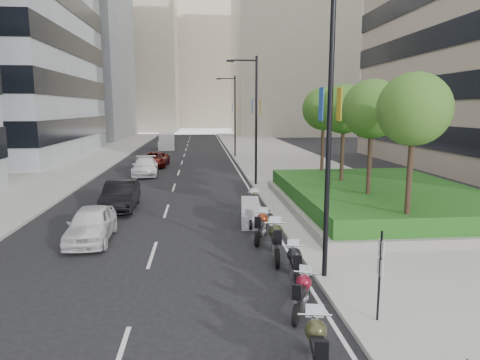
{
  "coord_description": "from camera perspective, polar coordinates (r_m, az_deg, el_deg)",
  "views": [
    {
      "loc": [
        0.36,
        -11.78,
        5.48
      ],
      "look_at": [
        2.3,
        8.83,
        2.0
      ],
      "focal_mm": 32.0,
      "sensor_mm": 36.0,
      "label": 1
    }
  ],
  "objects": [
    {
      "name": "motorcycle_6",
      "position": [
        22.41,
        1.97,
        -3.09
      ],
      "size": [
        0.73,
        2.17,
        1.08
      ],
      "rotation": [
        0.0,
        0.0,
        1.43
      ],
      "color": "black",
      "rests_on": "ground"
    },
    {
      "name": "motorcycle_2",
      "position": [
        13.92,
        7.31,
        -11.18
      ],
      "size": [
        0.72,
        2.16,
        1.07
      ],
      "rotation": [
        0.0,
        0.0,
        1.46
      ],
      "color": "black",
      "rests_on": "ground"
    },
    {
      "name": "motorcycle_3",
      "position": [
        15.91,
        4.81,
        -8.14
      ],
      "size": [
        0.82,
        2.46,
        1.22
      ],
      "rotation": [
        0.0,
        0.0,
        1.46
      ],
      "color": "black",
      "rests_on": "ground"
    },
    {
      "name": "car_c",
      "position": [
        36.3,
        -12.54,
        1.77
      ],
      "size": [
        2.38,
        5.1,
        1.44
      ],
      "primitive_type": "imported",
      "rotation": [
        0.0,
        0.0,
        0.07
      ],
      "color": "white",
      "rests_on": "ground"
    },
    {
      "name": "parking_sign",
      "position": [
        11.47,
        18.15,
        -11.48
      ],
      "size": [
        0.06,
        0.32,
        2.5
      ],
      "color": "black",
      "rests_on": "ground"
    },
    {
      "name": "motorcycle_5",
      "position": [
        20.2,
        1.36,
        -4.41
      ],
      "size": [
        1.0,
        2.13,
        1.22
      ],
      "rotation": [
        0.0,
        0.0,
        1.48
      ],
      "color": "black",
      "rests_on": "ground"
    },
    {
      "name": "planter",
      "position": [
        24.36,
        18.09,
        -3.09
      ],
      "size": [
        10.0,
        14.0,
        0.4
      ],
      "primitive_type": "cube",
      "color": "gray",
      "rests_on": "sidewalk_right"
    },
    {
      "name": "lane_centre",
      "position": [
        42.18,
        -7.87,
        1.99
      ],
      "size": [
        0.12,
        100.0,
        0.01
      ],
      "primitive_type": "cube",
      "color": "silver",
      "rests_on": "ground"
    },
    {
      "name": "lamp_post_0",
      "position": [
        13.34,
        11.2,
        7.59
      ],
      "size": [
        2.34,
        0.45,
        9.0
      ],
      "color": "black",
      "rests_on": "ground"
    },
    {
      "name": "ground",
      "position": [
        13.0,
        -6.71,
        -15.46
      ],
      "size": [
        160.0,
        160.0,
        0.0
      ],
      "primitive_type": "plane",
      "color": "black",
      "rests_on": "ground"
    },
    {
      "name": "building_cream_right",
      "position": [
        95.13,
        8.18,
        17.0
      ],
      "size": [
        28.0,
        24.0,
        36.0
      ],
      "primitive_type": "cube",
      "color": "#B7AD93",
      "rests_on": "ground"
    },
    {
      "name": "tree_1",
      "position": [
        21.39,
        17.2,
        8.97
      ],
      "size": [
        2.8,
        2.8,
        6.3
      ],
      "color": "#332319",
      "rests_on": "planter"
    },
    {
      "name": "motorcycle_1",
      "position": [
        12.05,
        8.26,
        -14.82
      ],
      "size": [
        0.99,
        1.85,
        0.99
      ],
      "rotation": [
        0.0,
        0.0,
        1.14
      ],
      "color": "black",
      "rests_on": "ground"
    },
    {
      "name": "tree_3",
      "position": [
        28.95,
        11.09,
        9.25
      ],
      "size": [
        2.8,
        2.8,
        6.3
      ],
      "color": "#332319",
      "rests_on": "planter"
    },
    {
      "name": "motorcycle_0",
      "position": [
        9.62,
        10.18,
        -21.21
      ],
      "size": [
        0.73,
        2.19,
        1.09
      ],
      "rotation": [
        0.0,
        0.0,
        1.41
      ],
      "color": "black",
      "rests_on": "ground"
    },
    {
      "name": "tree_2",
      "position": [
        25.14,
        13.69,
        9.15
      ],
      "size": [
        2.8,
        2.8,
        6.3
      ],
      "color": "#332319",
      "rests_on": "planter"
    },
    {
      "name": "car_d",
      "position": [
        41.49,
        -11.26,
        2.72
      ],
      "size": [
        2.5,
        5.03,
        1.37
      ],
      "primitive_type": "imported",
      "rotation": [
        0.0,
        0.0,
        -0.05
      ],
      "color": "#5B0E0A",
      "rests_on": "ground"
    },
    {
      "name": "building_cream_left",
      "position": [
        113.87,
        -15.16,
        15.02
      ],
      "size": [
        26.0,
        24.0,
        34.0
      ],
      "primitive_type": "cube",
      "color": "#B7AD93",
      "rests_on": "ground"
    },
    {
      "name": "motorcycle_4",
      "position": [
        18.01,
        2.86,
        -6.22
      ],
      "size": [
        0.95,
        2.14,
        1.1
      ],
      "rotation": [
        0.0,
        0.0,
        1.24
      ],
      "color": "black",
      "rests_on": "ground"
    },
    {
      "name": "car_b",
      "position": [
        24.33,
        -15.63,
        -2.0
      ],
      "size": [
        1.69,
        4.66,
        1.53
      ],
      "primitive_type": "imported",
      "rotation": [
        0.0,
        0.0,
        0.02
      ],
      "color": "black",
      "rests_on": "ground"
    },
    {
      "name": "hedge",
      "position": [
        24.25,
        18.16,
        -1.71
      ],
      "size": [
        9.4,
        13.4,
        0.8
      ],
      "primitive_type": "cube",
      "color": "#194513",
      "rests_on": "planter"
    },
    {
      "name": "lamp_post_1",
      "position": [
        30.02,
        1.88,
        8.74
      ],
      "size": [
        2.34,
        0.45,
        9.0
      ],
      "color": "black",
      "rests_on": "ground"
    },
    {
      "name": "building_cream_centre",
      "position": [
        132.48,
        -4.81,
        15.36
      ],
      "size": [
        30.0,
        24.0,
        38.0
      ],
      "primitive_type": "cube",
      "color": "#B7AD93",
      "rests_on": "ground"
    },
    {
      "name": "lane_edge",
      "position": [
        42.27,
        -0.81,
        2.09
      ],
      "size": [
        0.12,
        100.0,
        0.01
      ],
      "primitive_type": "cube",
      "color": "silver",
      "rests_on": "ground"
    },
    {
      "name": "sidewalk_right",
      "position": [
        43.01,
        6.26,
        2.26
      ],
      "size": [
        10.0,
        100.0,
        0.15
      ],
      "primitive_type": "cube",
      "color": "#9E9B93",
      "rests_on": "ground"
    },
    {
      "name": "sidewalk_left",
      "position": [
        43.91,
        -21.7,
        1.79
      ],
      "size": [
        8.0,
        100.0,
        0.15
      ],
      "primitive_type": "cube",
      "color": "#9E9B93",
      "rests_on": "ground"
    },
    {
      "name": "lamp_post_2",
      "position": [
        47.93,
        -0.86,
        9.04
      ],
      "size": [
        2.34,
        0.45,
        9.0
      ],
      "color": "black",
      "rests_on": "ground"
    },
    {
      "name": "tree_0",
      "position": [
        17.76,
        22.16,
        8.67
      ],
      "size": [
        2.8,
        2.8,
        6.3
      ],
      "color": "#332319",
      "rests_on": "planter"
    },
    {
      "name": "building_grey_far",
      "position": [
        85.86,
        -22.66,
        15.19
      ],
      "size": [
        22.0,
        26.0,
        30.0
      ],
      "primitive_type": "cube",
      "color": "gray",
      "rests_on": "ground"
    },
    {
      "name": "car_a",
      "position": [
        18.93,
        -19.23,
        -5.57
      ],
      "size": [
        1.87,
        4.29,
        1.44
      ],
      "primitive_type": "imported",
      "rotation": [
        0.0,
        0.0,
        0.04
      ],
      "color": "silver",
      "rests_on": "ground"
    },
    {
      "name": "delivery_van",
      "position": [
        58.99,
        -9.77,
        5.06
      ],
      "size": [
        2.35,
        5.33,
        2.18
      ],
      "rotation": [
        0.0,
        0.0,
        0.07
      ],
      "color": "white",
      "rests_on": "ground"
    }
  ]
}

